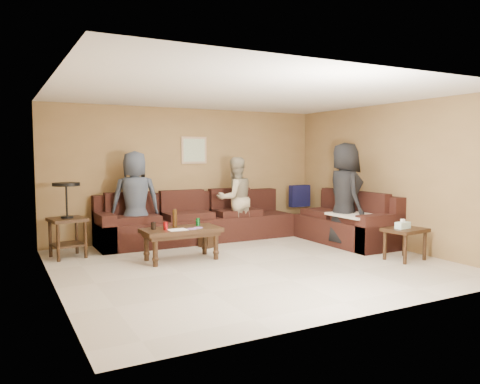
{
  "coord_description": "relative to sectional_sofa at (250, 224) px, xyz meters",
  "views": [
    {
      "loc": [
        -3.37,
        -5.98,
        1.64
      ],
      "look_at": [
        0.25,
        0.85,
        1.0
      ],
      "focal_mm": 35.0,
      "sensor_mm": 36.0,
      "label": 1
    }
  ],
  "objects": [
    {
      "name": "wall_art",
      "position": [
        -0.71,
        0.96,
        1.37
      ],
      "size": [
        0.52,
        0.04,
        0.52
      ],
      "color": "tan",
      "rests_on": "ground"
    },
    {
      "name": "coffee_table",
      "position": [
        -1.66,
        -0.8,
        0.09
      ],
      "size": [
        1.19,
        0.6,
        0.78
      ],
      "rotation": [
        0.0,
        0.0,
        0.01
      ],
      "color": "black",
      "rests_on": "ground"
    },
    {
      "name": "person_middle",
      "position": [
        -0.13,
        0.34,
        0.46
      ],
      "size": [
        0.79,
        0.63,
        1.57
      ],
      "primitive_type": "imported",
      "rotation": [
        0.0,
        0.0,
        3.19
      ],
      "color": "tan",
      "rests_on": "ground"
    },
    {
      "name": "sectional_sofa",
      "position": [
        0.0,
        0.0,
        0.0
      ],
      "size": [
        4.65,
        2.9,
        0.97
      ],
      "color": "black",
      "rests_on": "ground"
    },
    {
      "name": "waste_bin",
      "position": [
        -0.88,
        -0.06,
        -0.17
      ],
      "size": [
        0.32,
        0.32,
        0.3
      ],
      "primitive_type": "cube",
      "rotation": [
        0.0,
        0.0,
        0.36
      ],
      "color": "black",
      "rests_on": "ground"
    },
    {
      "name": "side_table_right",
      "position": [
        1.38,
        -2.41,
        0.1
      ],
      "size": [
        0.65,
        0.55,
        0.64
      ],
      "rotation": [
        0.0,
        0.0,
        0.11
      ],
      "color": "black",
      "rests_on": "ground"
    },
    {
      "name": "end_table_left",
      "position": [
        -3.18,
        0.2,
        0.29
      ],
      "size": [
        0.6,
        0.6,
        1.19
      ],
      "rotation": [
        0.0,
        0.0,
        0.17
      ],
      "color": "black",
      "rests_on": "ground"
    },
    {
      "name": "person_right",
      "position": [
        1.29,
        -1.12,
        0.59
      ],
      "size": [
        0.78,
        1.0,
        1.83
      ],
      "primitive_type": "imported",
      "rotation": [
        0.0,
        0.0,
        1.33
      ],
      "color": "black",
      "rests_on": "ground"
    },
    {
      "name": "room",
      "position": [
        -0.81,
        -1.52,
        1.34
      ],
      "size": [
        5.6,
        5.5,
        2.5
      ],
      "color": "beige",
      "rests_on": "ground"
    },
    {
      "name": "person_left",
      "position": [
        -2.01,
        0.47,
        0.52
      ],
      "size": [
        0.9,
        0.66,
        1.68
      ],
      "primitive_type": "imported",
      "rotation": [
        0.0,
        0.0,
        2.99
      ],
      "color": "#323946",
      "rests_on": "ground"
    }
  ]
}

